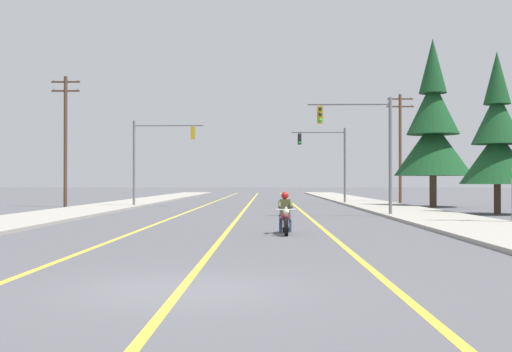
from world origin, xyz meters
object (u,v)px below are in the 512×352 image
conifer_tree_right_verge_near (497,139)px  traffic_signal_near_right (367,138)px  traffic_signal_mid_right (330,154)px  motorcycle_with_rider (285,217)px  street_sign (512,188)px  conifer_tree_right_verge_far (433,130)px  traffic_signal_near_left (154,150)px  utility_pole_right_far (400,144)px  utility_pole_left_near (66,137)px

conifer_tree_right_verge_near → traffic_signal_near_right: bearing=-162.5°
traffic_signal_mid_right → conifer_tree_right_verge_near: bearing=-65.7°
motorcycle_with_rider → traffic_signal_mid_right: traffic_signal_mid_right is taller
traffic_signal_near_right → street_sign: traffic_signal_near_right is taller
traffic_signal_near_right → conifer_tree_right_verge_far: conifer_tree_right_verge_far is taller
motorcycle_with_rider → traffic_signal_near_left: (-8.72, 24.39, 3.53)m
conifer_tree_right_verge_near → utility_pole_right_far: bearing=93.7°
traffic_signal_near_right → traffic_signal_near_left: 18.45m
utility_pole_left_near → conifer_tree_right_verge_far: conifer_tree_right_verge_far is taller
traffic_signal_near_right → utility_pole_left_near: utility_pole_left_near is taller
traffic_signal_near_left → traffic_signal_mid_right: same height
traffic_signal_near_left → utility_pole_left_near: bearing=-179.7°
utility_pole_left_near → street_sign: 30.86m
traffic_signal_near_left → traffic_signal_mid_right: 14.74m
conifer_tree_right_verge_far → street_sign: size_ratio=5.06×
conifer_tree_right_verge_near → utility_pole_left_near: bearing=159.1°
motorcycle_with_rider → utility_pole_right_far: size_ratio=0.23×
traffic_signal_near_right → traffic_signal_near_left: (-13.28, 12.82, 0.05)m
traffic_signal_near_left → conifer_tree_right_verge_near: 23.32m
traffic_signal_mid_right → utility_pole_right_far: size_ratio=0.66×
utility_pole_left_near → conifer_tree_right_verge_near: (27.25, -10.40, -0.90)m
traffic_signal_mid_right → utility_pole_left_near: bearing=-161.4°
traffic_signal_near_right → traffic_signal_mid_right: 19.38m
traffic_signal_near_right → utility_pole_right_far: bearing=74.4°
utility_pole_left_near → street_sign: utility_pole_left_near is taller
traffic_signal_mid_right → street_sign: bearing=-75.1°
traffic_signal_mid_right → utility_pole_right_far: utility_pole_right_far is taller
traffic_signal_near_left → conifer_tree_right_verge_near: (20.86, -10.43, 0.04)m
traffic_signal_near_left → street_sign: bearing=-40.6°
motorcycle_with_rider → traffic_signal_near_left: size_ratio=0.35×
motorcycle_with_rider → street_sign: 13.23m
utility_pole_left_near → utility_pole_right_far: (25.94, 9.67, -0.00)m
utility_pole_left_near → utility_pole_right_far: size_ratio=1.01×
traffic_signal_mid_right → traffic_signal_near_right: bearing=-89.8°
traffic_signal_near_right → conifer_tree_right_verge_near: conifer_tree_right_verge_near is taller
motorcycle_with_rider → conifer_tree_right_verge_near: 18.84m
motorcycle_with_rider → utility_pole_right_far: utility_pole_right_far is taller
conifer_tree_right_verge_far → street_sign: (-0.66, -17.03, -4.07)m
conifer_tree_right_verge_far → utility_pole_right_far: bearing=93.0°
traffic_signal_near_right → utility_pole_left_near: 23.48m
traffic_signal_mid_right → street_sign: traffic_signal_mid_right is taller
street_sign → traffic_signal_near_left: bearing=139.4°
motorcycle_with_rider → traffic_signal_near_right: 12.91m
traffic_signal_near_left → utility_pole_left_near: (-6.39, -0.03, 0.94)m
utility_pole_right_far → conifer_tree_right_verge_near: utility_pole_right_far is taller
motorcycle_with_rider → utility_pole_right_far: (10.84, 34.02, 4.46)m
traffic_signal_mid_right → street_sign: size_ratio=2.58×
traffic_signal_near_right → conifer_tree_right_verge_far: bearing=62.9°
motorcycle_with_rider → utility_pole_right_far: bearing=72.3°
conifer_tree_right_verge_near → street_sign: (-1.48, -6.18, -2.65)m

